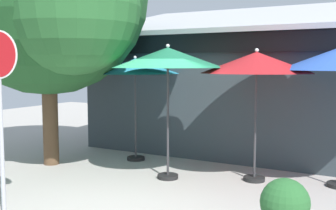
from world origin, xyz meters
TOP-DOWN VIEW (x-y plane):
  - ground_plane at (0.00, 0.00)m, footprint 28.00×28.00m
  - cafe_building at (0.69, 5.81)m, footprint 9.25×5.44m
  - patio_umbrella_teal_left at (-1.54, 2.68)m, footprint 2.18×2.18m
  - patio_umbrella_forest_green_center at (-0.02, 1.60)m, footprint 2.30×2.30m
  - patio_umbrella_crimson_right at (1.62, 2.32)m, footprint 2.25×2.25m

SIDE VIEW (x-z plane):
  - ground_plane at x=0.00m, z-range -0.10..0.00m
  - cafe_building at x=0.69m, z-range -0.46..3.89m
  - patio_umbrella_teal_left at x=-1.54m, z-range 1.02..3.62m
  - patio_umbrella_crimson_right at x=1.62m, z-range 1.05..3.77m
  - patio_umbrella_forest_green_center at x=-0.02m, z-range 1.11..3.91m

